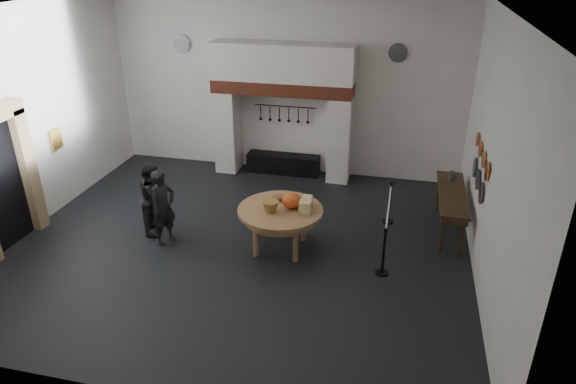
% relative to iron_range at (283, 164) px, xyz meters
% --- Properties ---
extents(floor, '(9.00, 8.00, 0.02)m').
position_rel_iron_range_xyz_m(floor, '(0.00, -3.72, -0.25)').
color(floor, black).
rests_on(floor, ground).
extents(ceiling, '(9.00, 8.00, 0.02)m').
position_rel_iron_range_xyz_m(ceiling, '(0.00, -3.72, 4.25)').
color(ceiling, silver).
rests_on(ceiling, wall_back).
extents(wall_back, '(9.00, 0.02, 4.50)m').
position_rel_iron_range_xyz_m(wall_back, '(0.00, 0.28, 2.00)').
color(wall_back, white).
rests_on(wall_back, floor).
extents(wall_front, '(9.00, 0.02, 4.50)m').
position_rel_iron_range_xyz_m(wall_front, '(0.00, -7.72, 2.00)').
color(wall_front, white).
rests_on(wall_front, floor).
extents(wall_left, '(0.02, 8.00, 4.50)m').
position_rel_iron_range_xyz_m(wall_left, '(-4.50, -3.72, 2.00)').
color(wall_left, white).
rests_on(wall_left, floor).
extents(wall_right, '(0.02, 8.00, 4.50)m').
position_rel_iron_range_xyz_m(wall_right, '(4.50, -3.72, 2.00)').
color(wall_right, white).
rests_on(wall_right, floor).
extents(chimney_pier_left, '(0.55, 0.70, 2.15)m').
position_rel_iron_range_xyz_m(chimney_pier_left, '(-1.48, -0.07, 0.82)').
color(chimney_pier_left, silver).
rests_on(chimney_pier_left, floor).
extents(chimney_pier_right, '(0.55, 0.70, 2.15)m').
position_rel_iron_range_xyz_m(chimney_pier_right, '(1.48, -0.07, 0.82)').
color(chimney_pier_right, silver).
rests_on(chimney_pier_right, floor).
extents(hearth_brick_band, '(3.50, 0.72, 0.32)m').
position_rel_iron_range_xyz_m(hearth_brick_band, '(0.00, -0.07, 2.06)').
color(hearth_brick_band, '#9E442B').
rests_on(hearth_brick_band, chimney_pier_left).
extents(chimney_hood, '(3.50, 0.70, 0.90)m').
position_rel_iron_range_xyz_m(chimney_hood, '(0.00, -0.07, 2.67)').
color(chimney_hood, silver).
rests_on(chimney_hood, hearth_brick_band).
extents(iron_range, '(1.90, 0.45, 0.50)m').
position_rel_iron_range_xyz_m(iron_range, '(0.00, 0.00, 0.00)').
color(iron_range, black).
rests_on(iron_range, floor).
extents(utensil_rail, '(1.60, 0.02, 0.02)m').
position_rel_iron_range_xyz_m(utensil_rail, '(0.00, 0.20, 1.50)').
color(utensil_rail, black).
rests_on(utensil_rail, wall_back).
extents(door_recess, '(0.04, 1.10, 2.50)m').
position_rel_iron_range_xyz_m(door_recess, '(-4.47, -4.72, 1.00)').
color(door_recess, black).
rests_on(door_recess, floor).
extents(door_jamb_far, '(0.22, 0.30, 2.60)m').
position_rel_iron_range_xyz_m(door_jamb_far, '(-4.38, -4.02, 1.05)').
color(door_jamb_far, tan).
rests_on(door_jamb_far, floor).
extents(wall_plaque, '(0.05, 0.34, 0.44)m').
position_rel_iron_range_xyz_m(wall_plaque, '(-4.45, -2.92, 1.35)').
color(wall_plaque, gold).
rests_on(wall_plaque, wall_left).
extents(work_table, '(1.97, 1.97, 0.07)m').
position_rel_iron_range_xyz_m(work_table, '(0.83, -3.68, 0.59)').
color(work_table, '#A5704E').
rests_on(work_table, floor).
extents(pumpkin, '(0.36, 0.36, 0.31)m').
position_rel_iron_range_xyz_m(pumpkin, '(1.03, -3.58, 0.78)').
color(pumpkin, orange).
rests_on(pumpkin, work_table).
extents(cheese_block_big, '(0.22, 0.22, 0.24)m').
position_rel_iron_range_xyz_m(cheese_block_big, '(1.33, -3.73, 0.74)').
color(cheese_block_big, '#D9C681').
rests_on(cheese_block_big, work_table).
extents(cheese_block_small, '(0.18, 0.18, 0.20)m').
position_rel_iron_range_xyz_m(cheese_block_small, '(1.31, -3.43, 0.72)').
color(cheese_block_small, '#F4D891').
rests_on(cheese_block_small, work_table).
extents(wicker_basket, '(0.38, 0.38, 0.22)m').
position_rel_iron_range_xyz_m(wicker_basket, '(0.68, -3.83, 0.73)').
color(wicker_basket, '#A7853D').
rests_on(wicker_basket, work_table).
extents(bread_loaf, '(0.31, 0.18, 0.13)m').
position_rel_iron_range_xyz_m(bread_loaf, '(0.73, -3.33, 0.69)').
color(bread_loaf, '#A45D3A').
rests_on(bread_loaf, work_table).
extents(visitor_near, '(0.59, 0.67, 1.56)m').
position_rel_iron_range_xyz_m(visitor_near, '(-1.48, -3.98, 0.53)').
color(visitor_near, black).
rests_on(visitor_near, floor).
extents(visitor_far, '(0.71, 0.84, 1.53)m').
position_rel_iron_range_xyz_m(visitor_far, '(-1.88, -3.58, 0.51)').
color(visitor_far, black).
rests_on(visitor_far, floor).
extents(side_table, '(0.55, 2.20, 0.06)m').
position_rel_iron_range_xyz_m(side_table, '(4.10, -2.23, 0.62)').
color(side_table, '#3D2D16').
rests_on(side_table, floor).
extents(pewter_jug, '(0.12, 0.12, 0.22)m').
position_rel_iron_range_xyz_m(pewter_jug, '(4.10, -1.63, 0.76)').
color(pewter_jug, '#55555B').
rests_on(pewter_jug, side_table).
extents(copper_pan_a, '(0.03, 0.34, 0.34)m').
position_rel_iron_range_xyz_m(copper_pan_a, '(4.46, -3.52, 1.70)').
color(copper_pan_a, '#C6662D').
rests_on(copper_pan_a, wall_right).
extents(copper_pan_b, '(0.03, 0.32, 0.32)m').
position_rel_iron_range_xyz_m(copper_pan_b, '(4.46, -2.97, 1.70)').
color(copper_pan_b, '#C6662D').
rests_on(copper_pan_b, wall_right).
extents(copper_pan_c, '(0.03, 0.30, 0.30)m').
position_rel_iron_range_xyz_m(copper_pan_c, '(4.46, -2.42, 1.70)').
color(copper_pan_c, '#C6662D').
rests_on(copper_pan_c, wall_right).
extents(copper_pan_d, '(0.03, 0.28, 0.28)m').
position_rel_iron_range_xyz_m(copper_pan_d, '(4.46, -1.87, 1.70)').
color(copper_pan_d, '#C6662D').
rests_on(copper_pan_d, wall_right).
extents(pewter_plate_left, '(0.03, 0.40, 0.40)m').
position_rel_iron_range_xyz_m(pewter_plate_left, '(4.46, -3.32, 1.20)').
color(pewter_plate_left, '#4C4C51').
rests_on(pewter_plate_left, wall_right).
extents(pewter_plate_mid, '(0.03, 0.40, 0.40)m').
position_rel_iron_range_xyz_m(pewter_plate_mid, '(4.46, -2.72, 1.20)').
color(pewter_plate_mid, '#4C4C51').
rests_on(pewter_plate_mid, wall_right).
extents(pewter_plate_right, '(0.03, 0.40, 0.40)m').
position_rel_iron_range_xyz_m(pewter_plate_right, '(4.46, -2.12, 1.20)').
color(pewter_plate_right, '#4C4C51').
rests_on(pewter_plate_right, wall_right).
extents(pewter_plate_back_left, '(0.44, 0.03, 0.44)m').
position_rel_iron_range_xyz_m(pewter_plate_back_left, '(-2.70, 0.24, 2.95)').
color(pewter_plate_back_left, '#4C4C51').
rests_on(pewter_plate_back_left, wall_back).
extents(pewter_plate_back_right, '(0.44, 0.03, 0.44)m').
position_rel_iron_range_xyz_m(pewter_plate_back_right, '(2.70, 0.24, 2.95)').
color(pewter_plate_back_right, '#4C4C51').
rests_on(pewter_plate_back_right, wall_back).
extents(barrier_post_near, '(0.05, 0.05, 0.90)m').
position_rel_iron_range_xyz_m(barrier_post_near, '(2.86, -4.13, 0.20)').
color(barrier_post_near, black).
rests_on(barrier_post_near, floor).
extents(barrier_post_far, '(0.05, 0.05, 0.90)m').
position_rel_iron_range_xyz_m(barrier_post_far, '(2.86, -2.13, 0.20)').
color(barrier_post_far, black).
rests_on(barrier_post_far, floor).
extents(barrier_rope, '(0.04, 2.00, 0.04)m').
position_rel_iron_range_xyz_m(barrier_rope, '(2.86, -3.13, 0.60)').
color(barrier_rope, silver).
rests_on(barrier_rope, barrier_post_near).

